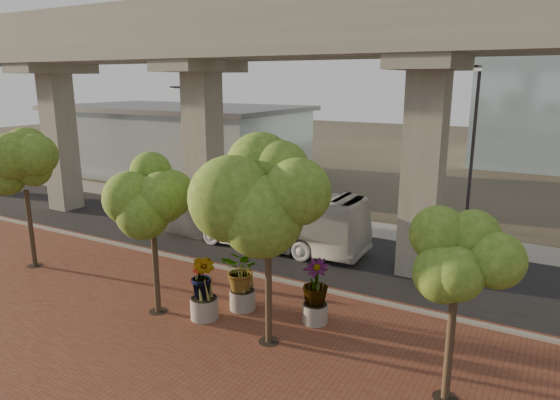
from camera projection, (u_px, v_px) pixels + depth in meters
The scene contains 18 objects.
ground at pixel (281, 264), 23.96m from camera, with size 160.00×160.00×0.00m, color #3A342A.
brick_plaza at pixel (167, 335), 17.18m from camera, with size 70.00×13.00×0.06m, color brown.
asphalt_road at pixel (300, 251), 25.64m from camera, with size 90.00×8.00×0.04m, color black.
curb_strip at pixel (259, 276), 22.25m from camera, with size 70.00×0.25×0.16m, color gray.
far_sidewalk at pixel (341, 225), 30.29m from camera, with size 90.00×3.00×0.06m, color gray.
transit_viaduct at pixel (301, 108), 23.94m from camera, with size 72.00×5.60×12.40m.
station_pavilion at pixel (178, 139), 46.31m from camera, with size 23.00×13.00×6.30m.
transit_bus at pixel (259, 216), 26.28m from camera, with size 2.72×11.59×3.23m, color silver.
fire_hydrant at pixel (199, 271), 21.60m from camera, with size 0.51×0.46×1.02m.
planter_front at pixel (242, 273), 18.78m from camera, with size 2.17×2.17×2.39m.
planter_right at pixel (316, 285), 17.72m from camera, with size 2.23×2.23×2.38m.
planter_left at pixel (203, 280), 18.03m from camera, with size 2.26×2.26×2.49m.
street_tree_far_west at pixel (23, 168), 22.45m from camera, with size 3.60×3.60×6.36m.
street_tree_near_west at pixel (151, 198), 17.87m from camera, with size 3.18×3.18×5.89m.
street_tree_near_east at pixel (268, 201), 15.58m from camera, with size 4.08×4.08×6.75m.
street_tree_far_east at pixel (458, 254), 12.78m from camera, with size 3.37×3.37×5.76m.
streetlamp_west at pixel (182, 136), 34.90m from camera, with size 0.40×1.18×8.15m.
streetlamp_east at pixel (472, 149), 23.93m from camera, with size 0.46×1.33×9.21m.
Camera 1 is at (11.08, -19.66, 8.61)m, focal length 32.00 mm.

